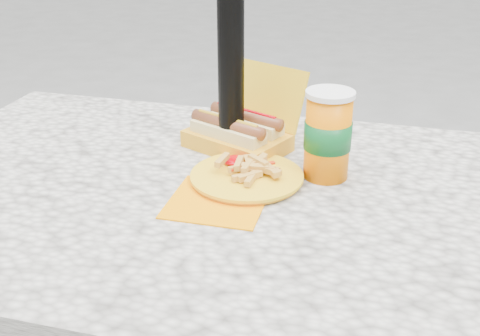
# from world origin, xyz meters

# --- Properties ---
(picnic_table) EXTENTS (1.20, 0.80, 0.75)m
(picnic_table) POSITION_xyz_m (0.00, 0.00, 0.64)
(picnic_table) COLOR beige
(picnic_table) RESTS_ON ground
(hotdog_box) EXTENTS (0.25, 0.23, 0.15)m
(hotdog_box) POSITION_xyz_m (0.01, 0.19, 0.79)
(hotdog_box) COLOR yellow
(hotdog_box) RESTS_ON picnic_table
(fries_plate) EXTENTS (0.21, 0.27, 0.04)m
(fries_plate) POSITION_xyz_m (0.06, 0.04, 0.76)
(fries_plate) COLOR #FF8F00
(fries_plate) RESTS_ON picnic_table
(soda_cup) EXTENTS (0.09, 0.09, 0.16)m
(soda_cup) POSITION_xyz_m (0.20, 0.10, 0.83)
(soda_cup) COLOR #FF7900
(soda_cup) RESTS_ON picnic_table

